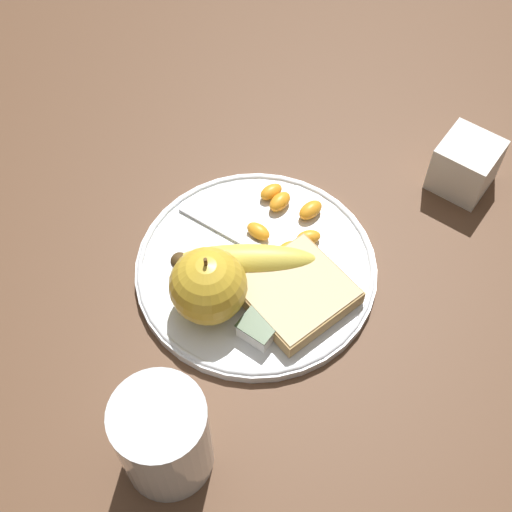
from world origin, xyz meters
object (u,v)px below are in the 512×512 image
(fork, at_px, (263,252))
(jam_packet, at_px, (262,324))
(juice_glass, at_px, (164,439))
(banana, at_px, (243,261))
(plate, at_px, (256,268))
(apple, at_px, (208,286))
(bread_slice, at_px, (297,293))
(condiment_caddy, at_px, (465,165))

(fork, height_order, jam_packet, jam_packet)
(juice_glass, distance_m, banana, 0.21)
(jam_packet, bearing_deg, plate, -139.58)
(apple, xyz_separation_m, jam_packet, (-0.01, 0.06, -0.03))
(plate, height_order, juice_glass, juice_glass)
(plate, bearing_deg, juice_glass, 14.26)
(bread_slice, bearing_deg, jam_packet, -9.07)
(plate, distance_m, apple, 0.08)
(bread_slice, relative_size, condiment_caddy, 1.93)
(plate, distance_m, fork, 0.02)
(apple, relative_size, condiment_caddy, 1.37)
(juice_glass, relative_size, bread_slice, 0.89)
(apple, bearing_deg, condiment_caddy, 156.85)
(plate, distance_m, jam_packet, 0.08)
(juice_glass, relative_size, fork, 0.59)
(jam_packet, bearing_deg, fork, -144.87)
(banana, relative_size, bread_slice, 1.15)
(fork, bearing_deg, banana, -99.01)
(bread_slice, distance_m, fork, 0.07)
(banana, relative_size, fork, 0.77)
(juice_glass, relative_size, banana, 0.77)
(jam_packet, relative_size, condiment_caddy, 0.69)
(plate, distance_m, juice_glass, 0.22)
(plate, height_order, apple, apple)
(condiment_caddy, bearing_deg, plate, -26.72)
(fork, bearing_deg, jam_packet, -56.82)
(juice_glass, bearing_deg, condiment_caddy, 171.49)
(juice_glass, bearing_deg, plate, -165.74)
(juice_glass, height_order, banana, juice_glass)
(apple, relative_size, bread_slice, 0.71)
(condiment_caddy, bearing_deg, apple, -23.15)
(plate, bearing_deg, jam_packet, 40.42)
(apple, distance_m, bread_slice, 0.09)
(bread_slice, bearing_deg, apple, -48.83)
(plate, bearing_deg, bread_slice, 82.22)
(bread_slice, xyz_separation_m, jam_packet, (0.05, -0.01, -0.00))
(condiment_caddy, bearing_deg, banana, -27.16)
(jam_packet, height_order, condiment_caddy, condiment_caddy)
(banana, distance_m, fork, 0.03)
(plate, relative_size, apple, 2.97)
(plate, bearing_deg, condiment_caddy, 153.28)
(fork, distance_m, condiment_caddy, 0.26)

